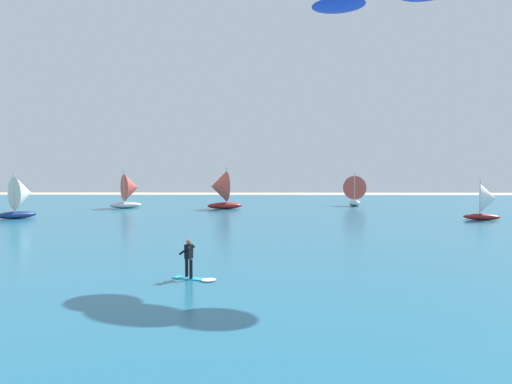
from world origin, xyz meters
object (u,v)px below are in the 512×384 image
at_px(sailboat_mid_left, 220,190).
at_px(sailboat_near_shore, 130,191).
at_px(sailboat_anchored_offshore, 487,202).
at_px(sailboat_center_horizon, 356,190).
at_px(sailboat_outermost, 22,197).
at_px(kitesurfer, 193,265).

distance_m(sailboat_mid_left, sailboat_near_shore, 11.51).
bearing_deg(sailboat_mid_left, sailboat_near_shore, 171.77).
bearing_deg(sailboat_near_shore, sailboat_mid_left, -8.23).
bearing_deg(sailboat_anchored_offshore, sailboat_center_horizon, 112.20).
bearing_deg(sailboat_center_horizon, sailboat_outermost, -151.28).
relative_size(kitesurfer, sailboat_outermost, 0.45).
bearing_deg(sailboat_outermost, sailboat_anchored_offshore, -1.42).
xyz_separation_m(kitesurfer, sailboat_anchored_offshore, (23.66, 26.05, 1.13)).
height_order(sailboat_center_horizon, sailboat_outermost, sailboat_outermost).
relative_size(kitesurfer, sailboat_center_horizon, 0.45).
bearing_deg(kitesurfer, sailboat_near_shore, 108.57).
height_order(kitesurfer, sailboat_anchored_offshore, sailboat_anchored_offshore).
relative_size(sailboat_mid_left, sailboat_near_shore, 1.08).
height_order(sailboat_near_shore, sailboat_outermost, sailboat_near_shore).
bearing_deg(sailboat_center_horizon, sailboat_near_shore, -169.34).
xyz_separation_m(sailboat_mid_left, sailboat_center_horizon, (17.69, 7.12, -0.30)).
bearing_deg(sailboat_mid_left, sailboat_center_horizon, 21.92).
bearing_deg(sailboat_anchored_offshore, sailboat_outermost, 178.58).
bearing_deg(kitesurfer, sailboat_mid_left, 93.58).
distance_m(kitesurfer, sailboat_mid_left, 39.74).
relative_size(sailboat_center_horizon, sailboat_near_shore, 0.94).
height_order(kitesurfer, sailboat_near_shore, sailboat_near_shore).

